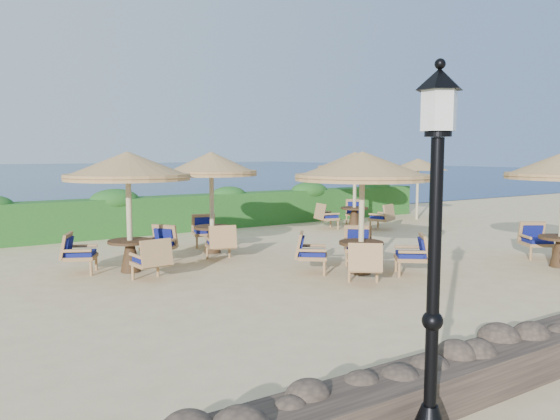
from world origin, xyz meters
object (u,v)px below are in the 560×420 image
at_px(cafe_set_0, 362,189).
at_px(cafe_set_4, 355,174).
at_px(cafe_set_3, 212,180).
at_px(cafe_set_2, 128,186).
at_px(lamp_post, 434,280).
at_px(extra_parasol, 418,164).

height_order(cafe_set_0, cafe_set_4, same).
bearing_deg(cafe_set_3, cafe_set_2, -156.40).
bearing_deg(cafe_set_2, cafe_set_0, -34.93).
relative_size(lamp_post, cafe_set_2, 1.18).
distance_m(cafe_set_0, cafe_set_2, 5.07).
height_order(extra_parasol, cafe_set_0, cafe_set_0).
bearing_deg(cafe_set_4, cafe_set_0, -129.34).
height_order(lamp_post, extra_parasol, lamp_post).
distance_m(lamp_post, extra_parasol, 17.41).
relative_size(extra_parasol, cafe_set_0, 0.82).
height_order(lamp_post, cafe_set_2, lamp_post).
height_order(lamp_post, cafe_set_0, lamp_post).
relative_size(lamp_post, cafe_set_4, 1.20).
distance_m(extra_parasol, cafe_set_2, 12.94).
bearing_deg(cafe_set_0, lamp_post, -126.42).
height_order(lamp_post, cafe_set_4, lamp_post).
bearing_deg(lamp_post, extra_parasol, 43.60).
bearing_deg(cafe_set_4, cafe_set_3, -164.41).
distance_m(cafe_set_2, cafe_set_3, 2.76).
bearing_deg(cafe_set_0, cafe_set_4, 50.66).
height_order(cafe_set_2, cafe_set_3, same).
bearing_deg(lamp_post, cafe_set_3, 74.98).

